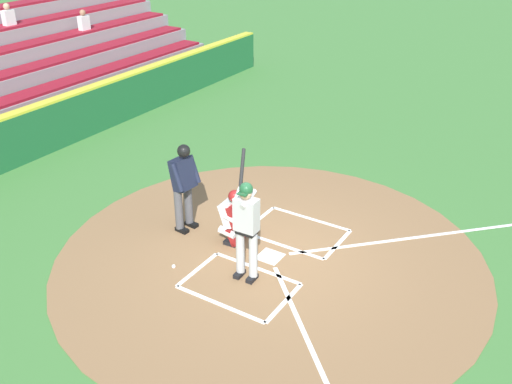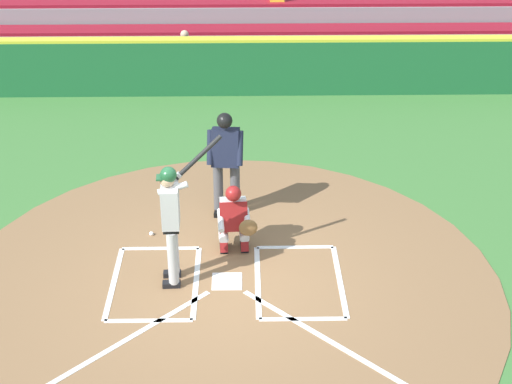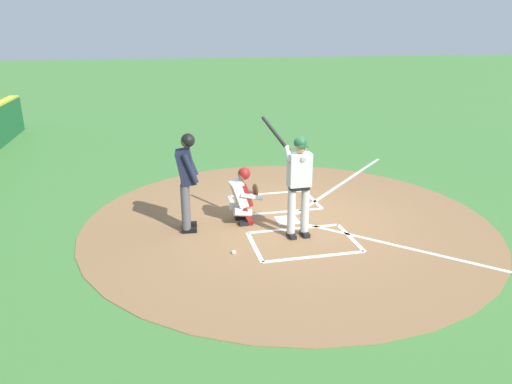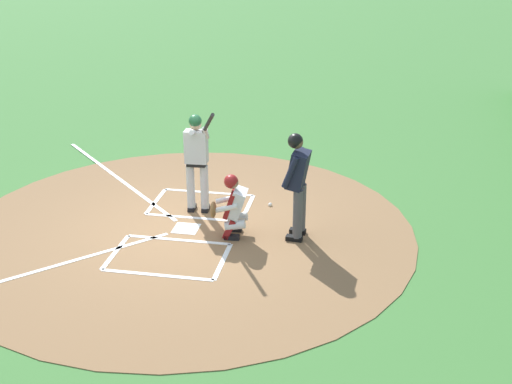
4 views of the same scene
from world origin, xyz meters
name	(u,v)px [view 1 (image 1 of 4)]	position (x,y,z in m)	size (l,w,h in m)	color
ground_plane	(270,257)	(0.00, 0.00, 0.00)	(120.00, 120.00, 0.00)	#427A38
dirt_circle	(270,257)	(0.00, 0.00, 0.01)	(8.00, 8.00, 0.01)	olive
home_plate_and_chalk	(312,271)	(0.00, 0.88, 0.01)	(7.93, 4.91, 0.01)	white
batter	(246,224)	(0.75, -0.03, 1.10)	(0.91, 0.74, 2.13)	#BCBCBC
catcher	(234,215)	(-0.11, -0.87, 0.59)	(0.62, 0.61, 1.13)	black
plate_umpire	(184,182)	(0.03, -1.95, 1.08)	(0.60, 0.45, 1.86)	#4C4C51
baseball	(174,266)	(1.23, -1.30, 0.04)	(0.07, 0.07, 0.07)	white
backstop_wall	(6,142)	(0.00, -7.50, 0.65)	(22.00, 0.36, 1.31)	#1E6033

